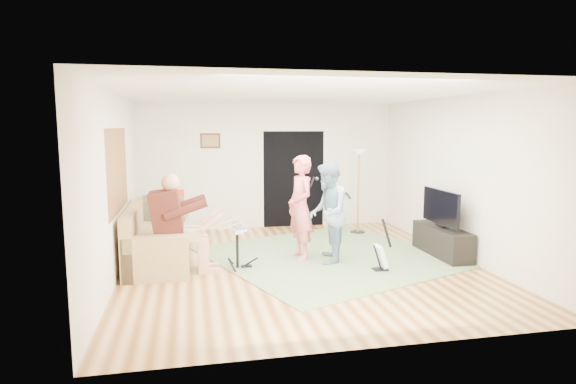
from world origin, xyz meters
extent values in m
plane|color=brown|center=(0.00, 0.00, 0.00)|extent=(6.00, 6.00, 0.00)
plane|color=white|center=(0.00, 0.00, 2.70)|extent=(6.00, 6.00, 0.00)
plane|color=#9B5D30|center=(-2.74, 0.20, 1.55)|extent=(0.00, 2.05, 2.05)
plane|color=black|center=(0.55, 2.99, 1.05)|extent=(2.10, 0.00, 2.10)
cube|color=#3F2314|center=(-1.25, 2.99, 1.90)|extent=(0.42, 0.03, 0.32)
cube|color=#607B4B|center=(0.63, 0.39, 0.01)|extent=(4.74, 4.71, 0.02)
cube|color=#A78753|center=(-2.20, 0.65, 0.23)|extent=(0.93, 1.86, 0.46)
cube|color=#A78753|center=(-2.59, 0.65, 0.47)|extent=(0.18, 2.30, 0.93)
cube|color=#A78753|center=(-2.20, 1.69, 0.33)|extent=(0.93, 0.22, 0.66)
cube|color=#A78753|center=(-2.20, -0.39, 0.33)|extent=(0.93, 0.22, 0.66)
cube|color=#4D1E15|center=(-2.05, 0.00, 0.91)|extent=(0.42, 0.55, 0.70)
sphere|color=tan|center=(-1.98, 0.00, 1.37)|extent=(0.27, 0.27, 0.27)
cylinder|color=black|center=(-1.00, 0.00, 0.33)|extent=(0.04, 0.04, 0.62)
cube|color=silver|center=(-1.00, 0.00, 0.63)|extent=(0.12, 0.62, 0.04)
imported|color=#E36268|center=(0.09, 0.36, 0.87)|extent=(0.53, 0.70, 1.73)
imported|color=#6F90A3|center=(0.46, 0.06, 0.82)|extent=(0.82, 0.94, 1.63)
cube|color=black|center=(1.13, -0.56, 0.02)|extent=(0.22, 0.18, 0.03)
cube|color=silver|center=(1.13, -0.56, 0.23)|extent=(0.17, 0.26, 0.35)
cylinder|color=black|center=(1.22, -0.56, 0.59)|extent=(0.18, 0.04, 0.45)
cylinder|color=black|center=(1.70, 2.03, 0.01)|extent=(0.31, 0.31, 0.03)
cylinder|color=#9D7343|center=(1.70, 2.03, 0.84)|extent=(0.04, 0.04, 1.64)
cone|color=white|center=(1.70, 2.03, 1.68)|extent=(0.27, 0.27, 0.11)
cube|color=#D9B68D|center=(-2.00, 2.00, 0.45)|extent=(0.44, 0.44, 0.04)
cube|color=#E04117|center=(-2.00, 2.19, 0.77)|extent=(0.40, 0.11, 0.42)
cube|color=black|center=(2.50, 0.04, 0.25)|extent=(0.40, 1.40, 0.50)
cube|color=black|center=(2.45, 0.04, 0.85)|extent=(0.06, 1.11, 0.58)
camera|label=1|loc=(-1.70, -7.28, 2.20)|focal=30.00mm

